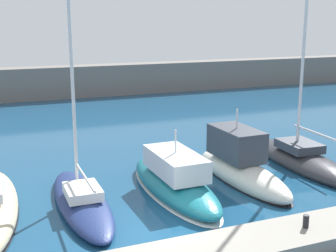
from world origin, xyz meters
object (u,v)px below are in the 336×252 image
at_px(motorboat_teal_fourth, 174,181).
at_px(motorboat_ivory_fifth, 240,166).
at_px(sailboat_navy_third, 81,197).
at_px(sailboat_charcoal_sixth, 301,157).
at_px(dock_bollard, 306,221).

height_order(motorboat_teal_fourth, motorboat_ivory_fifth, motorboat_ivory_fifth).
bearing_deg(motorboat_ivory_fifth, motorboat_teal_fourth, 94.96).
bearing_deg(motorboat_teal_fourth, sailboat_navy_third, 89.13).
bearing_deg(motorboat_ivory_fifth, sailboat_charcoal_sixth, -81.42).
bearing_deg(motorboat_teal_fourth, motorboat_ivory_fifth, -84.69).
distance_m(motorboat_teal_fourth, sailboat_charcoal_sixth, 7.51).
height_order(motorboat_teal_fourth, dock_bollard, motorboat_teal_fourth).
distance_m(motorboat_teal_fourth, dock_bollard, 6.08).
bearing_deg(sailboat_charcoal_sixth, motorboat_ivory_fifth, 102.99).
distance_m(motorboat_ivory_fifth, sailboat_charcoal_sixth, 4.05).
bearing_deg(sailboat_navy_third, motorboat_ivory_fifth, -86.66).
bearing_deg(sailboat_navy_third, sailboat_charcoal_sixth, -84.23).
relative_size(motorboat_ivory_fifth, sailboat_charcoal_sixth, 0.41).
distance_m(motorboat_teal_fourth, motorboat_ivory_fifth, 3.47).
bearing_deg(motorboat_ivory_fifth, sailboat_navy_third, 91.67).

